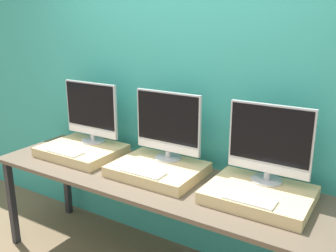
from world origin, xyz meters
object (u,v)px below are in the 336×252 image
keyboard_left (66,151)px  keyboard_right (250,199)px  monitor_right (270,142)px  monitor_center (168,125)px  keyboard_center (144,172)px  monitor_left (91,112)px

keyboard_left → keyboard_right: (1.49, 0.00, 0.00)m
keyboard_left → monitor_right: (1.49, 0.31, 0.25)m
monitor_center → keyboard_center: 0.40m
keyboard_center → keyboard_right: bearing=0.0°
keyboard_center → keyboard_right: 0.75m
monitor_center → keyboard_right: monitor_center is taller
monitor_center → keyboard_right: 0.85m
monitor_center → monitor_right: (0.75, 0.00, 0.00)m
monitor_left → keyboard_right: (1.49, -0.31, -0.25)m
keyboard_left → keyboard_center: 0.75m
monitor_center → keyboard_center: (0.00, -0.31, -0.25)m
monitor_right → keyboard_right: 0.40m
monitor_left → monitor_center: same height
monitor_left → monitor_right: (1.49, 0.00, 0.00)m
monitor_center → monitor_right: size_ratio=1.00×
keyboard_center → monitor_right: (0.75, 0.31, 0.25)m
keyboard_left → monitor_right: size_ratio=0.57×
monitor_left → keyboard_center: (0.75, -0.31, -0.25)m
keyboard_left → monitor_center: 0.85m
monitor_right → keyboard_right: (0.00, -0.31, -0.25)m
keyboard_left → monitor_right: monitor_right is taller
monitor_left → monitor_center: bearing=0.0°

